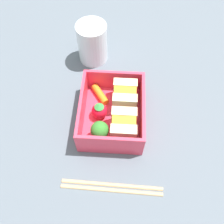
# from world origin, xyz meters

# --- Properties ---
(ground_plane) EXTENTS (1.20, 1.20, 0.02)m
(ground_plane) POSITION_xyz_m (0.00, 0.00, -0.01)
(ground_plane) COLOR #555E68
(bento_tray) EXTENTS (0.15, 0.12, 0.01)m
(bento_tray) POSITION_xyz_m (0.00, 0.00, 0.01)
(bento_tray) COLOR #E33751
(bento_tray) RESTS_ON ground_plane
(bento_rim) EXTENTS (0.15, 0.12, 0.05)m
(bento_rim) POSITION_xyz_m (0.00, 0.00, 0.04)
(bento_rim) COLOR #E33751
(bento_rim) RESTS_ON bento_tray
(sandwich_left) EXTENTS (0.06, 0.05, 0.05)m
(sandwich_left) POSITION_xyz_m (-0.03, 0.02, 0.04)
(sandwich_left) COLOR beige
(sandwich_left) RESTS_ON bento_tray
(sandwich_center_left) EXTENTS (0.06, 0.05, 0.05)m
(sandwich_center_left) POSITION_xyz_m (0.03, 0.02, 0.04)
(sandwich_center_left) COLOR beige
(sandwich_center_left) RESTS_ON bento_tray
(carrot_stick_far_left) EXTENTS (0.05, 0.04, 0.01)m
(carrot_stick_far_left) POSITION_xyz_m (-0.05, -0.03, 0.02)
(carrot_stick_far_left) COLOR orange
(carrot_stick_far_left) RESTS_ON bento_tray
(strawberry_far_left) EXTENTS (0.03, 0.03, 0.04)m
(strawberry_far_left) POSITION_xyz_m (-0.00, -0.02, 0.03)
(strawberry_far_left) COLOR red
(strawberry_far_left) RESTS_ON bento_tray
(broccoli_floret) EXTENTS (0.03, 0.03, 0.05)m
(broccoli_floret) POSITION_xyz_m (0.05, -0.02, 0.04)
(broccoli_floret) COLOR #98C45D
(broccoli_floret) RESTS_ON bento_tray
(chopstick_pair) EXTENTS (0.02, 0.18, 0.01)m
(chopstick_pair) POSITION_xyz_m (0.14, 0.01, 0.00)
(chopstick_pair) COLOR tan
(chopstick_pair) RESTS_ON ground_plane
(drinking_glass) EXTENTS (0.07, 0.07, 0.09)m
(drinking_glass) POSITION_xyz_m (-0.17, -0.05, 0.05)
(drinking_glass) COLOR white
(drinking_glass) RESTS_ON ground_plane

